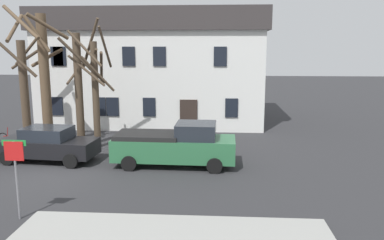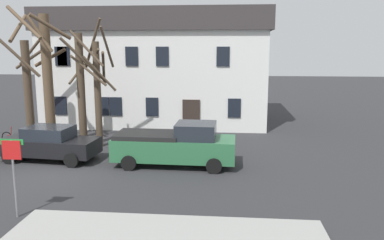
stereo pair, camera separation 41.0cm
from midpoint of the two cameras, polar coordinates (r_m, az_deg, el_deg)
ground_plane at (r=17.67m, az=-19.59°, el=-7.63°), size 120.00×120.00×0.00m
building_main at (r=28.77m, az=-4.40°, el=7.87°), size 15.50×8.66×7.86m
tree_bare_near at (r=24.26m, az=-22.50°, el=4.67°), size 2.40×2.45×6.29m
tree_bare_mid at (r=22.19m, az=-20.21°, el=6.46°), size 3.20×2.83×7.47m
tree_bare_far at (r=21.51m, az=-15.14°, el=4.98°), size 2.02×3.22×6.87m
tree_bare_end at (r=21.25m, az=-13.30°, el=4.53°), size 2.41×2.39×6.42m
car_black_sedan at (r=19.73m, az=-19.64°, el=-3.25°), size 4.73×2.35×1.65m
pickup_truck_green at (r=17.74m, az=-1.78°, el=-3.67°), size 5.58×2.29×2.00m
street_sign_pole at (r=13.30m, az=-24.04°, el=-5.78°), size 0.76×0.07×2.56m
bicycle_leaning at (r=23.68m, az=-24.14°, el=-2.47°), size 1.73×0.36×1.03m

